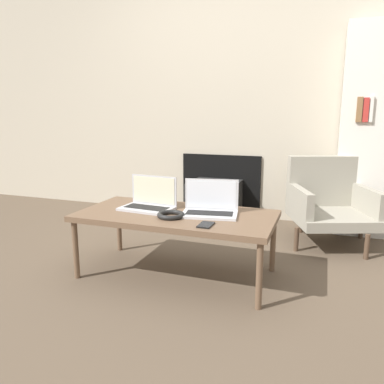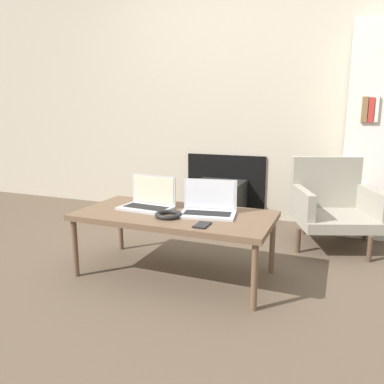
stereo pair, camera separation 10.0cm
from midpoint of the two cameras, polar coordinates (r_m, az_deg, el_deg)
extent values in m
plane|color=brown|center=(2.43, -4.87, -13.68)|extent=(14.00, 14.00, 0.00)
cube|color=#B7AD99|center=(3.84, 5.96, 15.59)|extent=(7.00, 0.06, 2.60)
cube|color=black|center=(3.90, 3.67, 1.04)|extent=(0.82, 0.03, 0.63)
cube|color=brown|center=(2.41, -3.60, -3.65)|extent=(1.25, 0.62, 0.04)
cylinder|color=brown|center=(2.55, -18.39, -8.35)|extent=(0.04, 0.04, 0.38)
cylinder|color=brown|center=(2.08, 8.83, -12.54)|extent=(0.04, 0.04, 0.38)
cylinder|color=brown|center=(2.96, -12.00, -5.16)|extent=(0.04, 0.04, 0.38)
cylinder|color=brown|center=(2.57, 11.15, -7.76)|extent=(0.04, 0.04, 0.38)
cube|color=#B2B2B7|center=(2.51, -8.08, -2.52)|extent=(0.36, 0.24, 0.02)
cube|color=black|center=(2.51, -8.08, -2.32)|extent=(0.30, 0.14, 0.00)
cube|color=#B2B2B7|center=(2.57, -6.92, 0.31)|extent=(0.34, 0.04, 0.20)
cube|color=beige|center=(2.56, -6.97, 0.29)|extent=(0.32, 0.03, 0.18)
cube|color=silver|center=(2.34, 1.45, -3.44)|extent=(0.38, 0.27, 0.02)
cube|color=black|center=(2.34, 1.45, -3.23)|extent=(0.31, 0.16, 0.00)
cube|color=silver|center=(2.41, 1.82, -0.35)|extent=(0.34, 0.07, 0.20)
cube|color=white|center=(2.41, 1.78, -0.37)|extent=(0.31, 0.06, 0.18)
torus|color=black|center=(2.31, -4.48, -3.51)|extent=(0.17, 0.17, 0.03)
cube|color=black|center=(2.14, 0.79, -5.03)|extent=(0.07, 0.12, 0.01)
cube|color=black|center=(3.70, 2.64, -1.41)|extent=(0.47, 0.45, 0.39)
cube|color=black|center=(3.49, 1.55, -2.22)|extent=(0.39, 0.01, 0.31)
cube|color=gray|center=(3.20, 19.68, -3.63)|extent=(0.77, 0.77, 0.08)
cube|color=gray|center=(3.37, 18.52, 1.63)|extent=(0.59, 0.30, 0.43)
cube|color=gray|center=(3.08, 15.18, -1.24)|extent=(0.25, 0.52, 0.20)
cube|color=gray|center=(3.27, 24.25, -1.14)|extent=(0.25, 0.52, 0.20)
cylinder|color=#4C3828|center=(3.01, 14.70, -6.98)|extent=(0.04, 0.04, 0.19)
cylinder|color=#4C3828|center=(3.01, 24.22, -7.62)|extent=(0.04, 0.04, 0.19)
cylinder|color=#4C3828|center=(3.48, 15.46, -4.44)|extent=(0.04, 0.04, 0.19)
cylinder|color=#4C3828|center=(3.48, 23.64, -5.00)|extent=(0.04, 0.04, 0.19)
cube|color=brown|center=(3.37, 23.36, 11.48)|extent=(0.04, 0.02, 0.20)
cube|color=#B22D28|center=(3.37, 24.20, 11.35)|extent=(0.04, 0.02, 0.19)
cube|color=silver|center=(3.37, 24.90, 11.39)|extent=(0.03, 0.02, 0.20)
camera|label=1|loc=(0.05, -91.08, -0.23)|focal=35.00mm
camera|label=2|loc=(0.05, 88.92, 0.23)|focal=35.00mm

